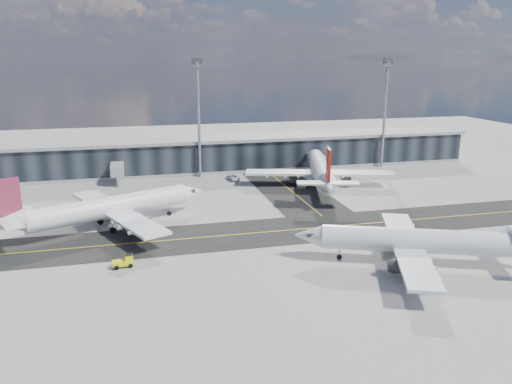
{
  "coord_description": "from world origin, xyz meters",
  "views": [
    {
      "loc": [
        -15.75,
        -74.21,
        28.98
      ],
      "look_at": [
        5.59,
        12.14,
        5.0
      ],
      "focal_mm": 35.0,
      "sensor_mm": 36.0,
      "label": 1
    }
  ],
  "objects_px": {
    "airliner_af": "(107,208)",
    "baggage_tug": "(125,261)",
    "service_van": "(233,178)",
    "airliner_redtail": "(320,170)",
    "airliner_near": "(418,241)"
  },
  "relations": [
    {
      "from": "airliner_af",
      "to": "airliner_redtail",
      "type": "distance_m",
      "value": 49.86
    },
    {
      "from": "baggage_tug",
      "to": "service_van",
      "type": "bearing_deg",
      "value": 144.44
    },
    {
      "from": "airliner_near",
      "to": "service_van",
      "type": "relative_size",
      "value": 7.12
    },
    {
      "from": "service_van",
      "to": "airliner_af",
      "type": "bearing_deg",
      "value": -142.3
    },
    {
      "from": "airliner_af",
      "to": "baggage_tug",
      "type": "bearing_deg",
      "value": -14.96
    },
    {
      "from": "baggage_tug",
      "to": "service_van",
      "type": "relative_size",
      "value": 0.64
    },
    {
      "from": "airliner_af",
      "to": "airliner_redtail",
      "type": "xyz_separation_m",
      "value": [
        46.43,
        18.18,
        0.25
      ]
    },
    {
      "from": "airliner_af",
      "to": "service_van",
      "type": "xyz_separation_m",
      "value": [
        28.33,
        29.65,
        -3.07
      ]
    },
    {
      "from": "baggage_tug",
      "to": "airliner_af",
      "type": "bearing_deg",
      "value": -178.36
    },
    {
      "from": "airliner_af",
      "to": "service_van",
      "type": "bearing_deg",
      "value": 112.23
    },
    {
      "from": "airliner_redtail",
      "to": "baggage_tug",
      "type": "distance_m",
      "value": 56.7
    },
    {
      "from": "airliner_near",
      "to": "baggage_tug",
      "type": "relative_size",
      "value": 11.17
    },
    {
      "from": "airliner_af",
      "to": "airliner_near",
      "type": "bearing_deg",
      "value": 34.55
    },
    {
      "from": "airliner_redtail",
      "to": "service_van",
      "type": "relative_size",
      "value": 8.38
    },
    {
      "from": "service_van",
      "to": "airliner_redtail",
      "type": "bearing_deg",
      "value": -40.95
    }
  ]
}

